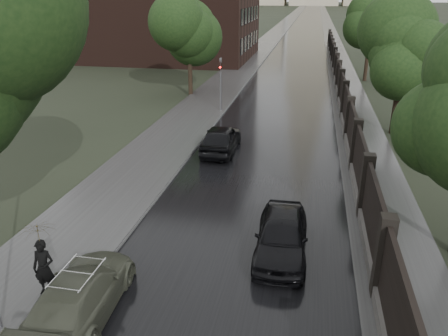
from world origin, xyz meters
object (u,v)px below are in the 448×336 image
Objects in this scene: volga_sedan at (80,295)px; tree_right_b at (404,54)px; tree_right_c at (371,30)px; hatchback_left at (221,139)px; pedestrian_umbrella at (39,239)px; car_right_near at (282,235)px; tree_left_far at (189,33)px; traffic_light at (221,80)px.

tree_right_b is at bearing -123.52° from volga_sedan.
hatchback_left is (-10.02, -23.52, -4.17)m from tree_right_c.
pedestrian_umbrella is at bearing -123.30° from tree_right_b.
tree_right_c is at bearing 90.00° from tree_right_b.
pedestrian_umbrella reaches higher than car_right_near.
tree_right_b is 1.49× the size of volga_sedan.
traffic_light is at bearing -53.53° from tree_left_far.
volga_sedan is at bearing 84.69° from hatchback_left.
pedestrian_umbrella is at bearing -108.62° from tree_right_c.
pedestrian_umbrella is (-2.43, -13.43, 1.22)m from hatchback_left.
tree_left_far is at bearing -68.81° from hatchback_left.
traffic_light is at bearing 84.02° from pedestrian_umbrella.
tree_right_b is 22.79m from volga_sedan.
hatchback_left is at bearing -151.13° from tree_right_b.
volga_sedan is at bearing -106.51° from tree_right_c.
car_right_near is 7.62m from pedestrian_umbrella.
volga_sedan is at bearing -24.02° from pedestrian_umbrella.
car_right_near is (4.12, -9.76, -0.04)m from hatchback_left.
hatchback_left is at bearing -67.94° from tree_left_far.
hatchback_left is at bearing 75.45° from pedestrian_umbrella.
car_right_near is at bearing -67.59° from tree_left_far.
tree_right_b reaches higher than volga_sedan.
tree_left_far is 1.72× the size of car_right_near.
car_right_near is (9.60, -23.28, -4.51)m from tree_left_far.
hatchback_left is at bearing 111.83° from car_right_near.
tree_right_c is 1.75× the size of traffic_light.
pedestrian_umbrella is at bearing -23.55° from volga_sedan.
traffic_light is at bearing 106.84° from car_right_near.
tree_left_far reaches higher than hatchback_left.
traffic_light is (-11.80, -15.01, -2.55)m from tree_right_c.
hatchback_left is (5.48, -13.52, -4.47)m from tree_left_far.
tree_right_b is 22.87m from pedestrian_umbrella.
tree_left_far reaches higher than pedestrian_umbrella.
car_right_near is (5.90, -18.28, -1.66)m from traffic_light.
volga_sedan is 1.03× the size of hatchback_left.
traffic_light is 0.85× the size of volga_sedan.
volga_sedan is at bearing -119.72° from tree_right_b.
tree_right_c is 19.26m from traffic_light.
tree_right_b reaches higher than car_right_near.
pedestrian_umbrella is at bearing -91.70° from traffic_light.
tree_right_c is 1.63× the size of car_right_near.
tree_right_c is at bearing 51.82° from traffic_light.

